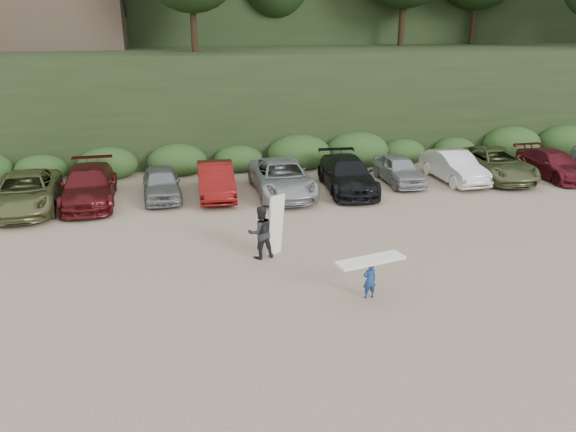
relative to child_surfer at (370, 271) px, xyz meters
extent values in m
plane|color=tan|center=(-0.01, 1.03, -0.86)|extent=(120.00, 120.00, 0.00)
cube|color=black|center=(-0.01, 23.03, 2.14)|extent=(80.00, 14.00, 6.00)
cube|color=black|center=(-0.01, 41.03, 7.14)|extent=(90.00, 30.00, 16.00)
cube|color=#2B491E|center=(-0.56, 15.53, -0.26)|extent=(46.20, 2.00, 1.20)
cube|color=brown|center=(-12.01, 25.03, 7.14)|extent=(8.00, 6.00, 4.00)
imported|color=#60663B|center=(-11.87, 10.75, -0.08)|extent=(3.03, 5.81, 1.56)
imported|color=#541316|center=(-9.30, 11.14, -0.06)|extent=(2.44, 5.59, 1.60)
imported|color=gray|center=(-6.13, 11.23, -0.15)|extent=(1.89, 4.26, 1.42)
imported|color=maroon|center=(-3.65, 11.04, -0.10)|extent=(1.71, 4.66, 1.52)
imported|color=#A4A5AB|center=(-0.57, 10.76, -0.08)|extent=(2.67, 5.64, 1.56)
imported|color=black|center=(2.61, 10.71, -0.08)|extent=(2.49, 5.48, 1.56)
imported|color=#9D9DA1|center=(5.53, 11.42, -0.16)|extent=(1.70, 4.11, 1.39)
imported|color=white|center=(8.38, 11.15, -0.10)|extent=(1.85, 4.68, 1.52)
imported|color=#576138|center=(10.81, 11.25, -0.10)|extent=(2.89, 5.65, 1.53)
imported|color=maroon|center=(13.78, 10.80, -0.17)|extent=(2.13, 4.83, 1.38)
imported|color=navy|center=(0.00, 0.00, -0.28)|extent=(0.45, 0.32, 1.15)
cube|color=white|center=(0.00, 0.00, 0.36)|extent=(2.18, 1.07, 0.08)
imported|color=black|center=(-2.70, 3.58, 0.08)|extent=(1.04, 0.89, 1.88)
cube|color=white|center=(-2.16, 3.69, 0.25)|extent=(0.70, 0.60, 2.22)
camera|label=1|loc=(-5.34, -14.21, 7.10)|focal=35.00mm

